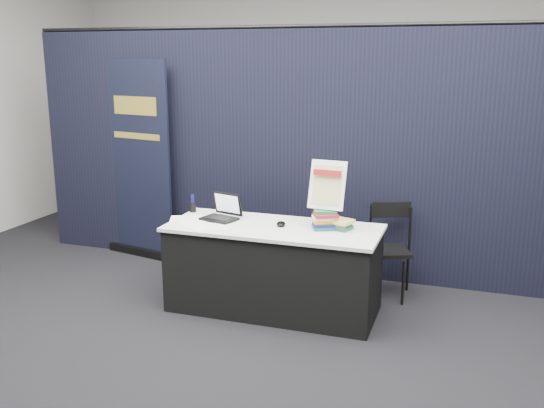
% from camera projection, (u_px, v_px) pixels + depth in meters
% --- Properties ---
extents(floor, '(8.00, 8.00, 0.00)m').
position_uv_depth(floor, '(251.00, 336.00, 4.77)').
color(floor, black).
rests_on(floor, ground).
extents(wall_back, '(8.00, 0.02, 3.50)m').
position_uv_depth(wall_back, '(356.00, 87.00, 8.04)').
color(wall_back, '#AFADA5').
rests_on(wall_back, floor).
extents(drape_partition, '(6.00, 0.08, 2.40)m').
position_uv_depth(drape_partition, '(307.00, 155.00, 5.96)').
color(drape_partition, black).
rests_on(drape_partition, floor).
extents(display_table, '(1.80, 0.75, 0.75)m').
position_uv_depth(display_table, '(274.00, 268.00, 5.19)').
color(display_table, black).
rests_on(display_table, floor).
extents(laptop, '(0.34, 0.30, 0.23)m').
position_uv_depth(laptop, '(221.00, 213.00, 5.31)').
color(laptop, black).
rests_on(laptop, display_table).
extents(mouse, '(0.10, 0.13, 0.04)m').
position_uv_depth(mouse, '(281.00, 224.00, 5.10)').
color(mouse, black).
rests_on(mouse, display_table).
extents(brochure_left, '(0.38, 0.33, 0.00)m').
position_uv_depth(brochure_left, '(188.00, 219.00, 5.34)').
color(brochure_left, white).
rests_on(brochure_left, display_table).
extents(brochure_mid, '(0.39, 0.35, 0.00)m').
position_uv_depth(brochure_mid, '(198.00, 225.00, 5.12)').
color(brochure_mid, white).
rests_on(brochure_mid, display_table).
extents(brochure_right, '(0.31, 0.25, 0.00)m').
position_uv_depth(brochure_right, '(213.00, 227.00, 5.09)').
color(brochure_right, white).
rests_on(brochure_right, display_table).
extents(pen_cup, '(0.06, 0.06, 0.08)m').
position_uv_depth(pen_cup, '(193.00, 208.00, 5.56)').
color(pen_cup, black).
rests_on(pen_cup, display_table).
extents(book_stack_tall, '(0.25, 0.23, 0.16)m').
position_uv_depth(book_stack_tall, '(326.00, 219.00, 5.00)').
color(book_stack_tall, '#1A5665').
rests_on(book_stack_tall, display_table).
extents(book_stack_short, '(0.24, 0.21, 0.09)m').
position_uv_depth(book_stack_short, '(338.00, 224.00, 5.01)').
color(book_stack_short, '#1F743F').
rests_on(book_stack_short, display_table).
extents(info_sign, '(0.31, 0.16, 0.41)m').
position_uv_depth(info_sign, '(327.00, 186.00, 4.96)').
color(info_sign, black).
rests_on(info_sign, book_stack_tall).
extents(pullup_banner, '(0.90, 0.28, 2.12)m').
position_uv_depth(pullup_banner, '(139.00, 172.00, 6.50)').
color(pullup_banner, black).
rests_on(pullup_banner, floor).
extents(stacking_chair, '(0.50, 0.51, 0.84)m').
position_uv_depth(stacking_chair, '(387.00, 245.00, 5.52)').
color(stacking_chair, black).
rests_on(stacking_chair, floor).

